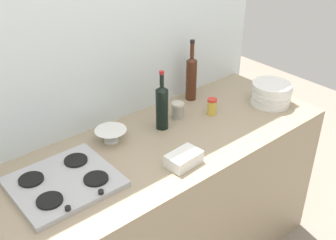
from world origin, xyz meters
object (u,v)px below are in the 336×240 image
(condiment_jar_rear, at_px, (178,110))
(condiment_jar_front, at_px, (212,106))
(wine_bottle_leftmost, at_px, (191,77))
(mixing_bowl, at_px, (111,135))
(stovetop_hob, at_px, (64,182))
(plate_stack, at_px, (271,94))
(wine_bottle_mid_left, at_px, (162,106))
(butter_dish, at_px, (184,159))

(condiment_jar_rear, bearing_deg, condiment_jar_front, -28.63)
(wine_bottle_leftmost, bearing_deg, mixing_bowl, -172.31)
(stovetop_hob, bearing_deg, condiment_jar_rear, 9.03)
(stovetop_hob, height_order, plate_stack, plate_stack)
(stovetop_hob, xyz_separation_m, plate_stack, (1.30, -0.11, 0.05))
(plate_stack, distance_m, wine_bottle_mid_left, 0.70)
(stovetop_hob, xyz_separation_m, butter_dish, (0.50, -0.23, 0.02))
(plate_stack, height_order, wine_bottle_leftmost, wine_bottle_leftmost)
(wine_bottle_mid_left, bearing_deg, plate_stack, -16.84)
(stovetop_hob, distance_m, mixing_bowl, 0.38)
(condiment_jar_rear, bearing_deg, butter_dish, -127.69)
(plate_stack, bearing_deg, butter_dish, -171.72)
(plate_stack, xyz_separation_m, condiment_jar_rear, (-0.53, 0.23, -0.02))
(butter_dish, height_order, condiment_jar_rear, condiment_jar_rear)
(mixing_bowl, height_order, condiment_jar_front, condiment_jar_front)
(stovetop_hob, height_order, butter_dish, butter_dish)
(condiment_jar_front, bearing_deg, mixing_bowl, 167.61)
(mixing_bowl, xyz_separation_m, condiment_jar_front, (0.59, -0.13, 0.01))
(plate_stack, relative_size, wine_bottle_mid_left, 0.72)
(stovetop_hob, xyz_separation_m, mixing_bowl, (0.35, 0.16, 0.02))
(plate_stack, height_order, condiment_jar_front, plate_stack)
(plate_stack, distance_m, butter_dish, 0.81)
(wine_bottle_leftmost, height_order, wine_bottle_mid_left, wine_bottle_leftmost)
(mixing_bowl, bearing_deg, condiment_jar_front, -12.39)
(wine_bottle_leftmost, height_order, condiment_jar_front, wine_bottle_leftmost)
(stovetop_hob, distance_m, plate_stack, 1.31)
(stovetop_hob, distance_m, butter_dish, 0.55)
(condiment_jar_front, bearing_deg, stovetop_hob, -178.36)
(mixing_bowl, distance_m, condiment_jar_rear, 0.42)
(plate_stack, relative_size, condiment_jar_front, 2.48)
(plate_stack, bearing_deg, condiment_jar_rear, 156.56)
(mixing_bowl, bearing_deg, wine_bottle_mid_left, -12.71)
(wine_bottle_mid_left, bearing_deg, stovetop_hob, -171.59)
(mixing_bowl, bearing_deg, plate_stack, -15.63)
(wine_bottle_leftmost, xyz_separation_m, condiment_jar_rear, (-0.21, -0.12, -0.10))
(condiment_jar_front, relative_size, condiment_jar_rear, 1.05)
(stovetop_hob, height_order, wine_bottle_mid_left, wine_bottle_mid_left)
(condiment_jar_rear, bearing_deg, wine_bottle_leftmost, 29.57)
(wine_bottle_leftmost, relative_size, condiment_jar_rear, 4.12)
(plate_stack, distance_m, condiment_jar_rear, 0.58)
(stovetop_hob, height_order, mixing_bowl, mixing_bowl)
(wine_bottle_leftmost, distance_m, condiment_jar_front, 0.24)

